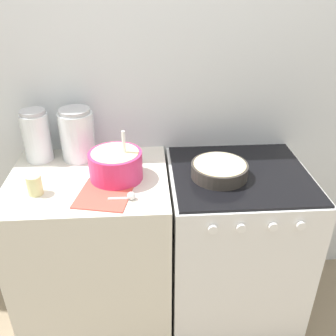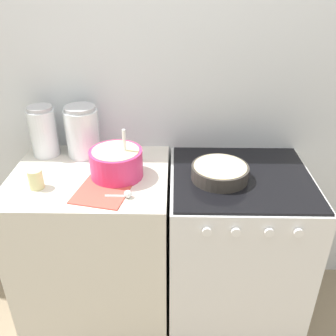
# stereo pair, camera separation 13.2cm
# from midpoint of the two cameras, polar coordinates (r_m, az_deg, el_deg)

# --- Properties ---
(wall_back) EXTENTS (4.53, 0.05, 2.40)m
(wall_back) POSITION_cam_midpoint_polar(r_m,az_deg,el_deg) (2.01, -2.69, 11.05)
(wall_back) COLOR silver
(wall_back) RESTS_ON ground_plane
(countertop_cabinet) EXTENTS (0.77, 0.64, 0.91)m
(countertop_cabinet) POSITION_cam_midpoint_polar(r_m,az_deg,el_deg) (2.10, -12.70, -12.24)
(countertop_cabinet) COLOR silver
(countertop_cabinet) RESTS_ON ground_plane
(stove) EXTENTS (0.69, 0.66, 0.91)m
(stove) POSITION_cam_midpoint_polar(r_m,az_deg,el_deg) (2.11, 8.06, -11.54)
(stove) COLOR silver
(stove) RESTS_ON ground_plane
(mixing_bowl) EXTENTS (0.25, 0.25, 0.24)m
(mixing_bowl) POSITION_cam_midpoint_polar(r_m,az_deg,el_deg) (1.77, -10.09, 0.61)
(mixing_bowl) COLOR #E0336B
(mixing_bowl) RESTS_ON countertop_cabinet
(baking_pan) EXTENTS (0.27, 0.27, 0.07)m
(baking_pan) POSITION_cam_midpoint_polar(r_m,az_deg,el_deg) (1.79, 5.76, -0.31)
(baking_pan) COLOR #38332D
(baking_pan) RESTS_ON stove
(storage_jar_left) EXTENTS (0.14, 0.14, 0.27)m
(storage_jar_left) POSITION_cam_midpoint_polar(r_m,az_deg,el_deg) (2.04, -21.08, 4.13)
(storage_jar_left) COLOR silver
(storage_jar_left) RESTS_ON countertop_cabinet
(storage_jar_middle) EXTENTS (0.17, 0.17, 0.27)m
(storage_jar_middle) POSITION_cam_midpoint_polar(r_m,az_deg,el_deg) (1.99, -15.48, 4.44)
(storage_jar_middle) COLOR silver
(storage_jar_middle) RESTS_ON countertop_cabinet
(tin_can) EXTENTS (0.07, 0.07, 0.09)m
(tin_can) POSITION_cam_midpoint_polar(r_m,az_deg,el_deg) (1.77, -21.71, -2.46)
(tin_can) COLOR beige
(tin_can) RESTS_ON countertop_cabinet
(recipe_page) EXTENTS (0.28, 0.29, 0.01)m
(recipe_page) POSITION_cam_midpoint_polar(r_m,az_deg,el_deg) (1.69, -11.86, -4.00)
(recipe_page) COLOR #CC4C3F
(recipe_page) RESTS_ON countertop_cabinet
(measuring_spoon) EXTENTS (0.12, 0.04, 0.04)m
(measuring_spoon) POSITION_cam_midpoint_polar(r_m,az_deg,el_deg) (1.64, -8.35, -4.36)
(measuring_spoon) COLOR white
(measuring_spoon) RESTS_ON countertop_cabinet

